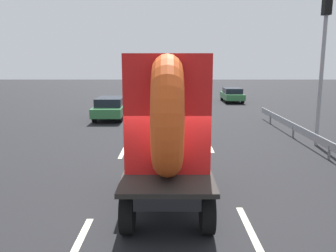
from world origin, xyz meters
name	(u,v)px	position (x,y,z in m)	size (l,w,h in m)	color
ground_plane	(172,217)	(0.00, 0.00, 0.00)	(120.00, 120.00, 0.00)	black
flatbed_truck	(168,134)	(-0.10, 0.82, 1.83)	(2.02, 4.50, 3.81)	black
distant_sedan	(111,107)	(-3.73, 14.13, 0.73)	(1.79, 4.19, 1.37)	black
traffic_light	(324,49)	(6.42, 7.10, 4.12)	(0.42, 0.36, 6.39)	gray
guardrail	(310,135)	(5.95, 6.71, 0.53)	(0.10, 15.15, 0.71)	gray
lane_dash_left_near	(75,251)	(-1.91, -1.54, 0.00)	(2.83, 0.16, 0.01)	beige
lane_dash_left_far	(125,150)	(-1.91, 6.31, 0.00)	(2.72, 0.16, 0.01)	beige
lane_dash_right_near	(254,237)	(1.72, -0.97, 0.00)	(2.95, 0.16, 0.01)	beige
lane_dash_right_far	(210,146)	(1.72, 6.89, 0.00)	(2.16, 0.16, 0.01)	beige
oncoming_car	(233,94)	(5.66, 23.28, 0.67)	(1.64, 3.82, 1.25)	black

